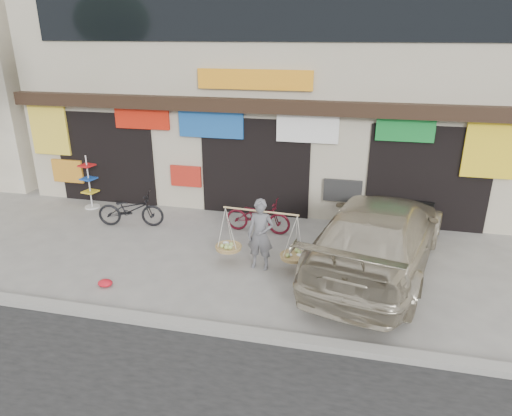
% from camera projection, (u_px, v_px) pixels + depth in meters
% --- Properties ---
extents(ground, '(70.00, 70.00, 0.00)m').
position_uv_depth(ground, '(219.00, 273.00, 9.79)').
color(ground, gray).
rests_on(ground, ground).
extents(kerb, '(70.00, 0.25, 0.12)m').
position_uv_depth(kerb, '(184.00, 325.00, 7.95)').
color(kerb, gray).
rests_on(kerb, ground).
extents(shophouse_block, '(14.00, 6.32, 7.00)m').
position_uv_depth(shophouse_block, '(276.00, 79.00, 14.37)').
color(shophouse_block, '#B8AE95').
rests_on(shophouse_block, ground).
extents(street_vendor, '(2.03, 0.67, 1.58)m').
position_uv_depth(street_vendor, '(260.00, 237.00, 9.74)').
color(street_vendor, slate).
rests_on(street_vendor, ground).
extents(bike_0, '(1.82, 0.91, 0.91)m').
position_uv_depth(bike_0, '(131.00, 210.00, 12.01)').
color(bike_0, black).
rests_on(bike_0, ground).
extents(bike_2, '(1.71, 0.65, 0.89)m').
position_uv_depth(bike_2, '(258.00, 216.00, 11.63)').
color(bike_2, '#500D19').
rests_on(bike_2, ground).
extents(suv, '(3.47, 5.89, 1.60)m').
position_uv_depth(suv, '(378.00, 234.00, 9.71)').
color(suv, '#B9AE95').
rests_on(suv, ground).
extents(display_rack, '(0.44, 0.44, 1.58)m').
position_uv_depth(display_rack, '(90.00, 187.00, 13.20)').
color(display_rack, silver).
rests_on(display_rack, ground).
extents(red_bag, '(0.31, 0.25, 0.14)m').
position_uv_depth(red_bag, '(105.00, 283.00, 9.24)').
color(red_bag, red).
rests_on(red_bag, ground).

